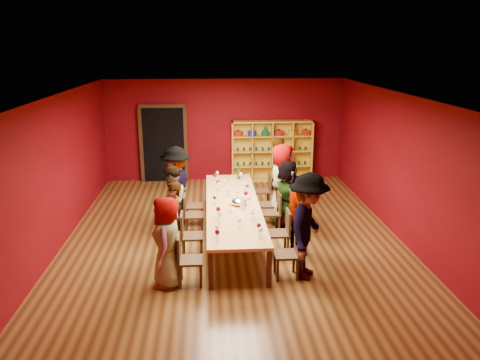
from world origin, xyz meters
name	(u,v)px	position (x,y,z in m)	size (l,w,h in m)	color
room_shell	(233,169)	(0.00, 0.00, 1.50)	(7.10, 9.10, 3.04)	#4C3014
tasting_table	(233,206)	(0.00, 0.00, 0.70)	(1.10, 4.50, 0.75)	tan
doorway	(164,144)	(-1.80, 4.43, 1.12)	(1.40, 0.17, 2.30)	black
shelving_unit	(272,148)	(1.40, 4.32, 0.98)	(2.40, 0.40, 1.80)	gold
chair_person_left_0	(186,257)	(-0.91, -1.96, 0.50)	(0.42, 0.42, 0.89)	black
person_left_0	(167,242)	(-1.21, -1.96, 0.78)	(0.77, 0.42, 1.57)	pink
chair_person_left_1	(188,233)	(-0.91, -0.91, 0.50)	(0.42, 0.42, 0.89)	black
person_left_1	(174,221)	(-1.17, -0.91, 0.76)	(0.55, 0.40, 1.51)	silver
chair_person_left_2	(190,213)	(-0.91, 0.22, 0.50)	(0.42, 0.42, 0.89)	black
person_left_2	(172,201)	(-1.28, 0.22, 0.76)	(0.74, 0.41, 1.52)	pink
chair_person_left_3	(191,204)	(-0.91, 0.81, 0.50)	(0.42, 0.42, 0.89)	black
person_left_3	(176,187)	(-1.22, 0.81, 0.90)	(1.17, 0.48, 1.81)	#15173C
chair_person_right_0	(291,251)	(0.91, -1.84, 0.50)	(0.42, 0.42, 0.89)	black
person_right_0	(308,226)	(1.19, -1.84, 0.95)	(1.22, 0.50, 1.89)	#515156
chair_person_right_1	(282,230)	(0.91, -0.89, 0.50)	(0.42, 0.42, 0.89)	black
person_right_1	(297,216)	(1.20, -0.89, 0.79)	(0.93, 0.42, 1.58)	#48484D
chair_person_right_2	(274,210)	(0.91, 0.25, 0.50)	(0.42, 0.42, 0.89)	black
person_right_2	(287,196)	(1.19, 0.25, 0.80)	(1.49, 0.43, 1.60)	#46464B
chair_person_right_3	(271,202)	(0.91, 0.79, 0.50)	(0.42, 0.42, 0.89)	black
person_right_3	(282,184)	(1.17, 0.79, 0.92)	(0.90, 0.49, 1.84)	#121833
chair_person_right_4	(265,188)	(0.91, 1.84, 0.50)	(0.42, 0.42, 0.89)	black
person_right_4	(280,173)	(1.27, 1.84, 0.88)	(0.64, 0.47, 1.77)	#608DC5
wine_glass_0	(241,175)	(0.29, 1.67, 0.91)	(0.09, 0.09, 0.22)	white
wine_glass_1	(219,185)	(-0.26, 0.90, 0.90)	(0.09, 0.09, 0.21)	white
wine_glass_2	(249,198)	(0.32, -0.14, 0.91)	(0.09, 0.09, 0.22)	white
wine_glass_3	(230,205)	(-0.09, -0.49, 0.90)	(0.08, 0.08, 0.21)	white
wine_glass_4	(252,213)	(0.31, -1.00, 0.90)	(0.08, 0.08, 0.21)	white
wine_glass_5	(247,186)	(0.37, 0.78, 0.88)	(0.07, 0.07, 0.18)	white
wine_glass_6	(218,210)	(-0.32, -0.79, 0.91)	(0.09, 0.09, 0.22)	white
wine_glass_7	(218,183)	(-0.28, 1.03, 0.91)	(0.09, 0.09, 0.22)	white
wine_glass_8	(238,192)	(0.12, 0.31, 0.91)	(0.09, 0.09, 0.21)	white
wine_glass_9	(215,198)	(-0.38, -0.01, 0.89)	(0.08, 0.08, 0.19)	white
wine_glass_10	(215,197)	(-0.36, 0.00, 0.90)	(0.08, 0.08, 0.20)	white
wine_glass_11	(217,173)	(-0.28, 1.96, 0.88)	(0.07, 0.07, 0.18)	white
wine_glass_12	(244,185)	(0.30, 0.90, 0.89)	(0.08, 0.08, 0.19)	white
wine_glass_13	(244,173)	(0.37, 1.86, 0.90)	(0.08, 0.08, 0.20)	white
wine_glass_14	(215,176)	(-0.35, 1.67, 0.90)	(0.08, 0.08, 0.21)	white
wine_glass_15	(259,226)	(0.36, -1.64, 0.90)	(0.08, 0.08, 0.20)	white
wine_glass_16	(225,181)	(-0.12, 1.25, 0.88)	(0.07, 0.07, 0.18)	white
wine_glass_17	(260,230)	(0.37, -1.84, 0.90)	(0.08, 0.08, 0.21)	white
wine_glass_18	(239,221)	(0.05, -1.33, 0.88)	(0.07, 0.07, 0.18)	white
wine_glass_19	(252,211)	(0.32, -0.87, 0.90)	(0.08, 0.08, 0.21)	white
wine_glass_20	(220,214)	(-0.30, -1.05, 0.91)	(0.09, 0.09, 0.22)	white
wine_glass_21	(246,194)	(0.28, 0.17, 0.91)	(0.09, 0.09, 0.22)	white
wine_glass_22	(217,233)	(-0.37, -1.91, 0.91)	(0.09, 0.09, 0.22)	white
wine_glass_23	(217,228)	(-0.36, -1.63, 0.89)	(0.08, 0.08, 0.19)	white
spittoon_bowl	(239,202)	(0.12, -0.10, 0.82)	(0.31, 0.31, 0.17)	#B4B7BC
carafe_a	(228,192)	(-0.09, 0.48, 0.85)	(0.10, 0.10, 0.23)	white
carafe_b	(242,203)	(0.18, -0.30, 0.87)	(0.12, 0.12, 0.26)	white
wine_bottle	(239,174)	(0.25, 1.87, 0.88)	(0.11, 0.11, 0.34)	#153C1B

